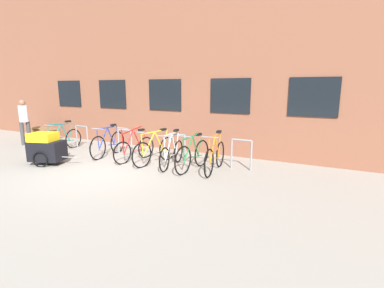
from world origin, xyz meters
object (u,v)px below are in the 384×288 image
(bicycle_red, at_px, (135,148))
(bicycle_yellow, at_px, (155,150))
(bicycle_white, at_px, (172,153))
(wooden_bench, at_px, (44,131))
(bicycle_blue, at_px, (108,144))
(person_by_bench, at_px, (24,119))
(bicycle_orange, at_px, (215,157))
(backpack, at_px, (36,139))
(bike_trailer, at_px, (46,148))
(bicycle_teal, at_px, (62,140))
(bicycle_green, at_px, (193,155))

(bicycle_red, distance_m, bicycle_yellow, 0.74)
(bicycle_white, xyz_separation_m, wooden_bench, (-7.01, 1.09, -0.01))
(bicycle_blue, height_order, person_by_bench, person_by_bench)
(bicycle_red, height_order, bicycle_orange, bicycle_red)
(person_by_bench, distance_m, backpack, 0.89)
(bike_trailer, bearing_deg, bicycle_white, 23.62)
(bicycle_white, height_order, bicycle_orange, bicycle_orange)
(bicycle_blue, height_order, wooden_bench, bicycle_blue)
(bicycle_red, height_order, bike_trailer, bicycle_red)
(wooden_bench, bearing_deg, bicycle_red, -10.62)
(wooden_bench, distance_m, person_by_bench, 1.29)
(bicycle_teal, xyz_separation_m, bicycle_orange, (5.74, 0.12, 0.01))
(bicycle_white, distance_m, bicycle_blue, 2.47)
(bicycle_red, height_order, bicycle_blue, bicycle_red)
(bicycle_green, xyz_separation_m, bicycle_orange, (0.58, 0.14, -0.00))
(bicycle_teal, distance_m, backpack, 1.74)
(bicycle_orange, xyz_separation_m, backpack, (-7.46, 0.06, -0.18))
(bicycle_green, distance_m, person_by_bench, 7.32)
(wooden_bench, height_order, backpack, wooden_bench)
(wooden_bench, xyz_separation_m, backpack, (0.81, -0.94, -0.14))
(bicycle_yellow, height_order, backpack, bicycle_yellow)
(bicycle_yellow, height_order, bicycle_white, bicycle_white)
(bicycle_orange, relative_size, wooden_bench, 1.21)
(backpack, bearing_deg, person_by_bench, 168.31)
(wooden_bench, bearing_deg, bike_trailer, -34.64)
(bicycle_yellow, distance_m, bike_trailer, 3.13)
(bicycle_green, relative_size, bicycle_orange, 0.98)
(bicycle_yellow, bearing_deg, wooden_bench, 170.73)
(bicycle_green, relative_size, backpack, 3.91)
(bicycle_teal, relative_size, wooden_bench, 1.20)
(bicycle_orange, distance_m, wooden_bench, 8.34)
(bicycle_teal, distance_m, bike_trailer, 1.83)
(wooden_bench, height_order, person_by_bench, person_by_bench)
(bicycle_white, relative_size, bicycle_green, 1.00)
(bicycle_white, distance_m, person_by_bench, 6.64)
(bike_trailer, height_order, backpack, bike_trailer)
(bicycle_white, relative_size, backpack, 3.89)
(bicycle_red, relative_size, bicycle_blue, 0.93)
(bicycle_blue, bearing_deg, bicycle_orange, -0.28)
(bicycle_red, height_order, bicycle_green, bicycle_red)
(bicycle_red, relative_size, bicycle_white, 0.95)
(bicycle_green, bearing_deg, bicycle_red, 177.99)
(bicycle_yellow, bearing_deg, bicycle_green, -3.93)
(bicycle_blue, distance_m, bicycle_green, 3.15)
(bike_trailer, distance_m, wooden_bench, 4.48)
(bicycle_yellow, relative_size, wooden_bench, 1.24)
(bicycle_white, bearing_deg, wooden_bench, 171.18)
(bicycle_orange, xyz_separation_m, person_by_bench, (-7.88, -0.05, 0.60))
(bicycle_teal, relative_size, bicycle_orange, 0.99)
(bicycle_green, relative_size, wooden_bench, 1.19)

